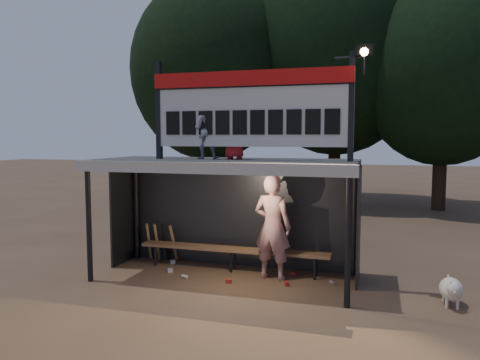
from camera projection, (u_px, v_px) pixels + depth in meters
name	position (u px, v px, depth m)	size (l,w,h in m)	color
ground	(224.00, 278.00, 9.12)	(80.00, 80.00, 0.00)	brown
player	(272.00, 227.00, 9.02)	(0.75, 0.49, 2.04)	silver
child_a	(205.00, 130.00, 9.07)	(0.55, 0.43, 1.13)	slate
child_b	(235.00, 133.00, 8.97)	(0.49, 0.32, 1.00)	#B11B1F
dugout_shelter	(228.00, 183.00, 9.18)	(5.10, 2.08, 2.32)	#38383A
scoreboard_assembly	(252.00, 106.00, 8.64)	(4.10, 0.27, 1.99)	black
bench	(233.00, 250.00, 9.60)	(4.00, 0.35, 0.48)	#876140
tree_left	(210.00, 70.00, 19.29)	(6.46, 6.46, 9.27)	black
tree_mid	(336.00, 54.00, 19.23)	(7.22, 7.22, 10.36)	black
tree_right	(443.00, 71.00, 17.22)	(6.08, 6.08, 8.72)	#322216
dog	(451.00, 289.00, 7.61)	(0.36, 0.81, 0.49)	white
bats	(161.00, 242.00, 10.36)	(0.68, 0.35, 0.84)	#A1714B
litter	(235.00, 275.00, 9.19)	(3.59, 1.06, 0.08)	red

